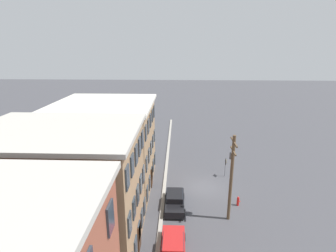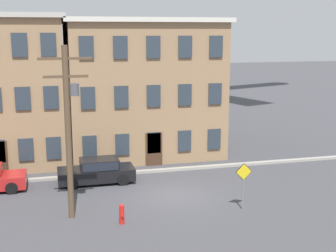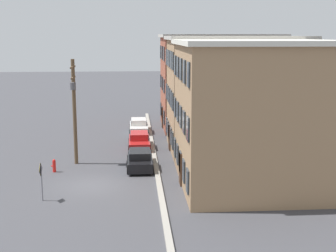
# 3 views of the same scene
# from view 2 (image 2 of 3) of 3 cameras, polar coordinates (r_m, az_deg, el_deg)

# --- Properties ---
(ground_plane) EXTENTS (200.00, 200.00, 0.00)m
(ground_plane) POSITION_cam_2_polar(r_m,az_deg,el_deg) (25.48, 0.88, -8.49)
(ground_plane) COLOR #424247
(kerb_strip) EXTENTS (56.00, 0.36, 0.16)m
(kerb_strip) POSITION_cam_2_polar(r_m,az_deg,el_deg) (29.59, -1.40, -5.46)
(kerb_strip) COLOR #9E998E
(kerb_strip) RESTS_ON ground_plane
(apartment_midblock) EXTENTS (8.74, 11.55, 9.80)m
(apartment_midblock) POSITION_cam_2_polar(r_m,az_deg,el_deg) (34.97, -19.58, 4.61)
(apartment_midblock) COLOR #9E7A56
(apartment_midblock) RESTS_ON ground_plane
(apartment_far) EXTENTS (10.93, 10.28, 9.57)m
(apartment_far) POSITION_cam_2_polar(r_m,az_deg,el_deg) (34.81, -3.54, 5.03)
(apartment_far) COLOR #9E7A56
(apartment_far) RESTS_ON ground_plane
(car_black) EXTENTS (4.40, 1.92, 1.43)m
(car_black) POSITION_cam_2_polar(r_m,az_deg,el_deg) (27.67, -8.61, -5.36)
(car_black) COLOR black
(car_black) RESTS_ON ground_plane
(caution_sign) EXTENTS (0.87, 0.08, 2.39)m
(caution_sign) POSITION_cam_2_polar(r_m,az_deg,el_deg) (23.40, 9.18, -6.41)
(caution_sign) COLOR slate
(caution_sign) RESTS_ON ground_plane
(utility_pole) EXTENTS (2.40, 0.44, 8.11)m
(utility_pole) POSITION_cam_2_polar(r_m,az_deg,el_deg) (21.86, -12.00, 0.33)
(utility_pole) COLOR brown
(utility_pole) RESTS_ON ground_plane
(fire_hydrant) EXTENTS (0.24, 0.34, 0.96)m
(fire_hydrant) POSITION_cam_2_polar(r_m,az_deg,el_deg) (21.92, -5.66, -10.60)
(fire_hydrant) COLOR red
(fire_hydrant) RESTS_ON ground_plane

